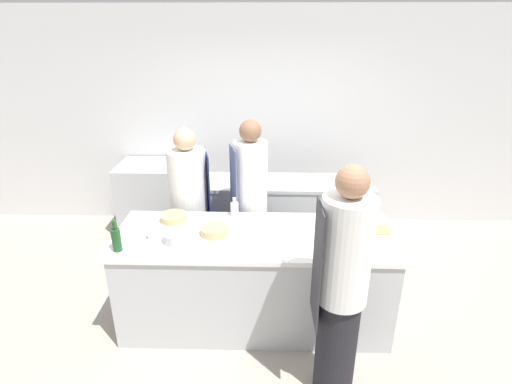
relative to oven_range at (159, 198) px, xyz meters
The scene contains 17 objects.
ground_plane 2.23m from the oven_range, 53.08° to the right, with size 16.00×16.00×0.00m, color #A89E8E.
wall_back 1.66m from the oven_range, 16.34° to the left, with size 8.00×0.06×2.80m.
prep_counter 2.18m from the oven_range, 53.08° to the right, with size 2.43×0.87×0.90m.
pass_counter 1.66m from the oven_range, 17.05° to the right, with size 2.06×0.58×0.90m.
oven_range is the anchor object (origin of this frame).
chef_at_prep_near 3.19m from the oven_range, 52.46° to the right, with size 0.36×0.35×1.80m.
chef_at_stove 1.22m from the oven_range, 58.76° to the right, with size 0.44×0.43×1.64m.
chef_at_pass_far 1.70m from the oven_range, 40.92° to the right, with size 0.38×0.37×1.75m.
bottle_olive_oil 2.12m from the oven_range, 83.82° to the right, with size 0.07×0.07×0.27m.
bottle_vinegar 2.98m from the oven_range, 43.72° to the right, with size 0.09×0.09×0.28m.
bottle_wine 1.85m from the oven_range, 51.43° to the right, with size 0.08×0.08×0.19m.
bowl_mixing_large 2.05m from the oven_range, 70.53° to the right, with size 0.23×0.23×0.09m.
bowl_prep_small 2.05m from the oven_range, 61.08° to the right, with size 0.24×0.24×0.07m.
bowl_ceramic_blue 1.67m from the oven_range, 69.73° to the right, with size 0.24×0.24×0.06m.
bowl_wooden_salad 3.10m from the oven_range, 41.69° to the right, with size 0.20×0.20×0.06m.
cup 1.96m from the oven_range, 76.18° to the right, with size 0.09×0.09×0.09m.
cutting_board 2.84m from the oven_range, 35.77° to the right, with size 0.42×0.18×0.01m.
Camera 1 is at (0.09, -3.02, 2.58)m, focal length 28.00 mm.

